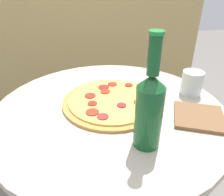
{
  "coord_description": "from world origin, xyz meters",
  "views": [
    {
      "loc": [
        -0.12,
        -0.64,
        1.14
      ],
      "look_at": [
        0.01,
        0.02,
        0.76
      ],
      "focal_mm": 35.0,
      "sensor_mm": 36.0,
      "label": 1
    }
  ],
  "objects_px": {
    "pizza": "(112,101)",
    "pizza_paddle": "(209,118)",
    "drinking_glass": "(192,83)",
    "beer_bottle": "(149,108)"
  },
  "relations": [
    {
      "from": "pizza",
      "to": "pizza_paddle",
      "type": "distance_m",
      "value": 0.33
    },
    {
      "from": "pizza_paddle",
      "to": "drinking_glass",
      "type": "bearing_deg",
      "value": 105.77
    },
    {
      "from": "pizza_paddle",
      "to": "pizza",
      "type": "bearing_deg",
      "value": 175.06
    },
    {
      "from": "pizza_paddle",
      "to": "beer_bottle",
      "type": "bearing_deg",
      "value": -138.86
    },
    {
      "from": "beer_bottle",
      "to": "pizza_paddle",
      "type": "xyz_separation_m",
      "value": [
        0.24,
        0.07,
        -0.11
      ]
    },
    {
      "from": "drinking_glass",
      "to": "pizza_paddle",
      "type": "bearing_deg",
      "value": -99.71
    },
    {
      "from": "beer_bottle",
      "to": "pizza_paddle",
      "type": "relative_size",
      "value": 0.98
    },
    {
      "from": "beer_bottle",
      "to": "pizza",
      "type": "bearing_deg",
      "value": 101.39
    },
    {
      "from": "pizza",
      "to": "drinking_glass",
      "type": "bearing_deg",
      "value": 1.54
    },
    {
      "from": "beer_bottle",
      "to": "pizza_paddle",
      "type": "bearing_deg",
      "value": 15.66
    }
  ]
}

